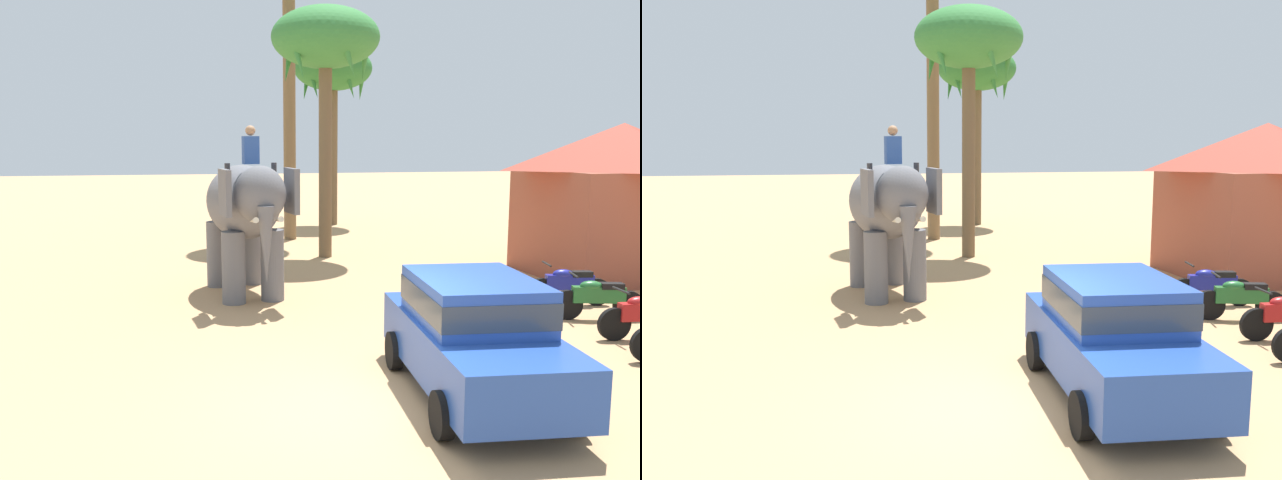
{
  "view_description": "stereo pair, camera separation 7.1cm",
  "coord_description": "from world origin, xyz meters",
  "views": [
    {
      "loc": [
        -2.3,
        -8.47,
        3.63
      ],
      "look_at": [
        0.25,
        4.7,
        1.6
      ],
      "focal_mm": 38.21,
      "sensor_mm": 36.0,
      "label": 1
    },
    {
      "loc": [
        -2.23,
        -8.48,
        3.63
      ],
      "look_at": [
        0.25,
        4.7,
        1.6
      ],
      "focal_mm": 38.21,
      "sensor_mm": 36.0,
      "label": 2
    }
  ],
  "objects": [
    {
      "name": "car_sedan_foreground",
      "position": [
        1.58,
        0.18,
        0.93
      ],
      "size": [
        2.1,
        4.21,
        1.7
      ],
      "color": "#23479E",
      "rests_on": "ground"
    },
    {
      "name": "palm_tree_near_hut",
      "position": [
        3.63,
        19.32,
        6.23
      ],
      "size": [
        3.2,
        3.2,
        7.31
      ],
      "color": "brown",
      "rests_on": "ground"
    },
    {
      "name": "ground_plane",
      "position": [
        0.0,
        0.0,
        0.0
      ],
      "size": [
        120.0,
        120.0,
        0.0
      ],
      "primitive_type": "plane",
      "color": "tan"
    },
    {
      "name": "roadside_hut",
      "position": [
        8.86,
        7.56,
        2.12
      ],
      "size": [
        5.21,
        4.45,
        4.0
      ],
      "color": "#994C38",
      "rests_on": "ground"
    },
    {
      "name": "motorcycle_far_in_row",
      "position": [
        5.69,
        3.49,
        0.46
      ],
      "size": [
        1.77,
        0.68,
        0.94
      ],
      "color": "black",
      "rests_on": "ground"
    },
    {
      "name": "palm_tree_left_of_road",
      "position": [
        1.77,
        11.69,
        6.34
      ],
      "size": [
        3.2,
        3.2,
        7.43
      ],
      "color": "brown",
      "rests_on": "ground"
    },
    {
      "name": "motorcycle_end_of_row",
      "position": [
        5.77,
        4.69,
        0.46
      ],
      "size": [
        1.79,
        0.6,
        0.94
      ],
      "color": "black",
      "rests_on": "ground"
    },
    {
      "name": "elephant_with_mahout",
      "position": [
        -1.03,
        7.02,
        1.99
      ],
      "size": [
        2.07,
        3.98,
        3.88
      ],
      "color": "slate",
      "rests_on": "ground"
    }
  ]
}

